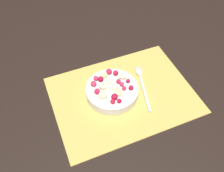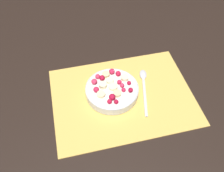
# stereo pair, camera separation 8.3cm
# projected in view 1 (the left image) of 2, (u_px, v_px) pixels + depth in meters

# --- Properties ---
(ground_plane) EXTENTS (3.00, 3.00, 0.00)m
(ground_plane) POSITION_uv_depth(u_px,v_px,m) (123.00, 95.00, 0.87)
(ground_plane) COLOR black
(placemat) EXTENTS (0.48, 0.36, 0.01)m
(placemat) POSITION_uv_depth(u_px,v_px,m) (123.00, 95.00, 0.86)
(placemat) COLOR #E0B251
(placemat) RESTS_ON ground_plane
(fruit_bowl) EXTENTS (0.18, 0.18, 0.05)m
(fruit_bowl) POSITION_uv_depth(u_px,v_px,m) (112.00, 89.00, 0.85)
(fruit_bowl) COLOR silver
(fruit_bowl) RESTS_ON placemat
(spoon) EXTENTS (0.07, 0.20, 0.01)m
(spoon) POSITION_uv_depth(u_px,v_px,m) (141.00, 79.00, 0.90)
(spoon) COLOR silver
(spoon) RESTS_ON placemat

